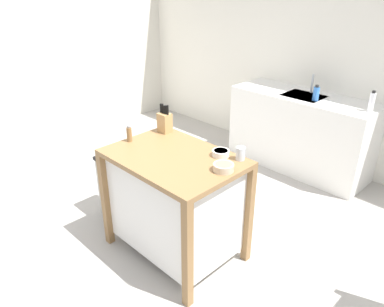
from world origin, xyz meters
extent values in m
plane|color=#ADA8A0|center=(0.00, 0.00, 0.00)|extent=(6.61, 6.61, 0.00)
cube|color=silver|center=(0.00, 2.55, 1.30)|extent=(5.61, 0.10, 2.60)
cube|color=silver|center=(-2.81, 0.98, 1.30)|extent=(0.10, 3.15, 2.60)
cube|color=olive|center=(0.22, 0.09, 0.89)|extent=(1.05, 0.74, 0.04)
cube|color=white|center=(0.22, 0.09, 0.49)|extent=(0.95, 0.64, 0.77)
cube|color=olive|center=(-0.28, -0.25, 0.44)|extent=(0.06, 0.06, 0.87)
cube|color=olive|center=(0.71, -0.25, 0.44)|extent=(0.06, 0.06, 0.87)
cube|color=olive|center=(-0.28, 0.43, 0.44)|extent=(0.06, 0.06, 0.87)
cube|color=olive|center=(0.71, 0.43, 0.44)|extent=(0.06, 0.06, 0.87)
cube|color=tan|center=(-0.19, 0.36, 1.00)|extent=(0.11, 0.09, 0.17)
cylinder|color=black|center=(-0.23, 0.36, 1.12)|extent=(0.02, 0.02, 0.08)
cylinder|color=black|center=(-0.21, 0.36, 1.12)|extent=(0.02, 0.02, 0.08)
cylinder|color=black|center=(-0.19, 0.36, 1.12)|extent=(0.02, 0.02, 0.07)
cylinder|color=black|center=(-0.17, 0.36, 1.12)|extent=(0.02, 0.02, 0.08)
cylinder|color=black|center=(-0.15, 0.36, 1.12)|extent=(0.02, 0.02, 0.08)
cylinder|color=silver|center=(0.47, 0.34, 0.94)|extent=(0.13, 0.13, 0.05)
cylinder|color=gray|center=(0.47, 0.34, 0.96)|extent=(0.11, 0.11, 0.01)
cylinder|color=beige|center=(0.64, 0.17, 0.94)|extent=(0.15, 0.15, 0.05)
cylinder|color=gray|center=(0.64, 0.17, 0.96)|extent=(0.12, 0.12, 0.01)
cylinder|color=silver|center=(0.62, 0.40, 0.96)|extent=(0.07, 0.07, 0.10)
cylinder|color=olive|center=(-0.24, 0.01, 0.97)|extent=(0.04, 0.04, 0.12)
sphere|color=#99999E|center=(-0.24, 0.01, 1.05)|extent=(0.03, 0.03, 0.03)
cube|color=#B7B2A8|center=(-0.55, 0.06, 0.30)|extent=(0.34, 0.26, 0.60)
cube|color=black|center=(-0.55, 0.06, 0.61)|extent=(0.36, 0.28, 0.03)
cube|color=white|center=(0.12, 2.20, 0.46)|extent=(1.67, 0.60, 0.91)
cube|color=silver|center=(0.12, 2.18, 0.90)|extent=(0.44, 0.36, 0.03)
cylinder|color=#B7BCC1|center=(0.12, 2.34, 1.02)|extent=(0.02, 0.02, 0.22)
cylinder|color=blue|center=(0.31, 2.11, 0.99)|extent=(0.07, 0.07, 0.15)
cylinder|color=black|center=(0.31, 2.11, 1.08)|extent=(0.04, 0.04, 0.02)
cylinder|color=white|center=(0.87, 2.17, 1.01)|extent=(0.06, 0.06, 0.19)
cylinder|color=black|center=(0.87, 2.17, 1.12)|extent=(0.03, 0.03, 0.02)
camera|label=1|loc=(2.13, -1.63, 2.18)|focal=34.91mm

